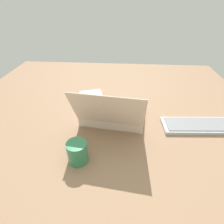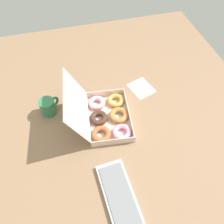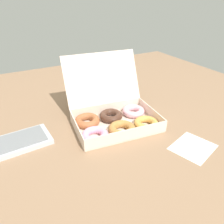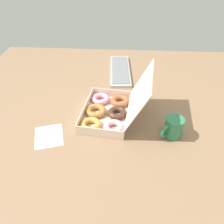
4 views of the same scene
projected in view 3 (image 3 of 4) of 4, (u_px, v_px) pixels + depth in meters
ground_plane at (124, 123)px, 93.61cm from camera, size 180.00×180.00×2.00cm
donut_box at (114, 117)px, 89.74cm from camera, size 37.24×36.17×25.42cm
coffee_mug at (109, 84)px, 116.81cm from camera, size 9.57×10.79×9.63cm
paper_napkin at (193, 147)px, 77.72cm from camera, size 17.67×16.22×0.15cm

